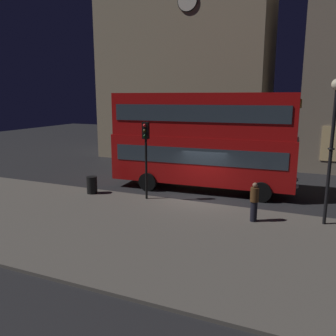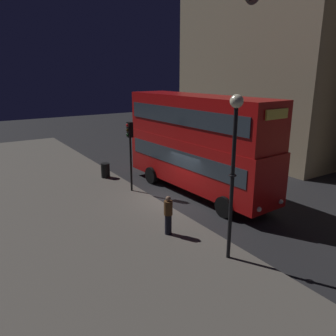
{
  "view_description": "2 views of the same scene",
  "coord_description": "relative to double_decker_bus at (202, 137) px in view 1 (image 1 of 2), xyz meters",
  "views": [
    {
      "loc": [
        5.41,
        -17.01,
        5.42
      ],
      "look_at": [
        -2.22,
        0.82,
        1.38
      ],
      "focal_mm": 36.91,
      "sensor_mm": 36.0,
      "label": 1
    },
    {
      "loc": [
        14.12,
        -9.59,
        6.76
      ],
      "look_at": [
        -1.67,
        0.64,
        1.39
      ],
      "focal_mm": 35.61,
      "sensor_mm": 36.0,
      "label": 2
    }
  ],
  "objects": [
    {
      "name": "ground_plane",
      "position": [
        0.56,
        -1.88,
        -3.11
      ],
      "size": [
        80.0,
        80.0,
        0.0
      ],
      "primitive_type": "plane",
      "color": "#232326"
    },
    {
      "name": "sidewalk_slab",
      "position": [
        0.56,
        -7.13,
        -3.05
      ],
      "size": [
        44.0,
        8.93,
        0.12
      ],
      "primitive_type": "cube",
      "color": "#5B564F",
      "rests_on": "ground"
    },
    {
      "name": "building_with_clock",
      "position": [
        -4.99,
        10.85,
        5.68
      ],
      "size": [
        14.29,
        7.51,
        17.57
      ],
      "color": "tan",
      "rests_on": "ground"
    },
    {
      "name": "double_decker_bus",
      "position": [
        0.0,
        0.0,
        0.0
      ],
      "size": [
        10.69,
        3.18,
        5.61
      ],
      "rotation": [
        0.0,
        0.0,
        0.05
      ],
      "color": "#B20F0F",
      "rests_on": "ground"
    },
    {
      "name": "traffic_light_near_kerb",
      "position": [
        -1.97,
        -3.23,
        -0.1
      ],
      "size": [
        0.34,
        0.37,
        4.02
      ],
      "rotation": [
        0.0,
        0.0,
        0.06
      ],
      "color": "black",
      "rests_on": "sidewalk_slab"
    },
    {
      "name": "street_lamp",
      "position": [
        6.61,
        -3.55,
        1.15
      ],
      "size": [
        0.46,
        0.46,
        5.99
      ],
      "color": "black",
      "rests_on": "sidewalk_slab"
    },
    {
      "name": "pedestrian",
      "position": [
        3.79,
        -4.4,
        -2.11
      ],
      "size": [
        0.37,
        0.37,
        1.72
      ],
      "rotation": [
        0.0,
        0.0,
        3.83
      ],
      "color": "black",
      "rests_on": "sidewalk_slab"
    },
    {
      "name": "litter_bin",
      "position": [
        -5.22,
        -3.49,
        -2.51
      ],
      "size": [
        0.57,
        0.57,
        0.95
      ],
      "primitive_type": "cylinder",
      "color": "black",
      "rests_on": "sidewalk_slab"
    }
  ]
}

